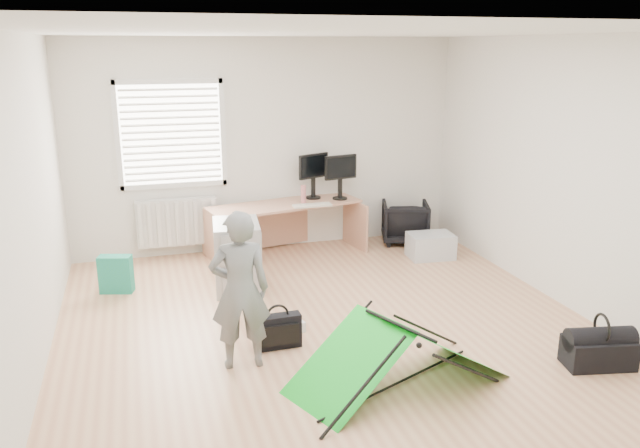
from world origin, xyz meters
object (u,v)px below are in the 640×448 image
object	(u,v)px
monitor_right	(340,183)
monitor_left	(313,182)
desk	(285,229)
kite	(398,356)
filing_cabinet	(237,256)
person	(240,290)
storage_crate	(431,246)
office_chair	(405,222)
thermos	(303,194)
duffel_bag	(599,352)
laptop_bag	(278,331)

from	to	relation	value
monitor_right	monitor_left	bearing A→B (deg)	145.51
desk	kite	bearing A→B (deg)	-99.93
filing_cabinet	person	size ratio (longest dim) A/B	0.56
monitor_left	storage_crate	distance (m)	1.72
office_chair	monitor_right	bearing A→B (deg)	17.04
monitor_left	thermos	xyz separation A→B (m)	(-0.19, -0.21, -0.10)
filing_cabinet	monitor_left	distance (m)	1.78
filing_cabinet	kite	distance (m)	2.55
monitor_left	filing_cabinet	bearing A→B (deg)	-158.07
kite	duffel_bag	xyz separation A→B (m)	(1.73, -0.20, -0.13)
filing_cabinet	laptop_bag	world-z (taller)	filing_cabinet
thermos	monitor_left	bearing A→B (deg)	47.49
monitor_left	laptop_bag	bearing A→B (deg)	-135.09
monitor_right	laptop_bag	size ratio (longest dim) A/B	1.08
duffel_bag	filing_cabinet	bearing A→B (deg)	146.56
monitor_right	duffel_bag	bearing A→B (deg)	-84.55
storage_crate	duffel_bag	size ratio (longest dim) A/B	0.98
desk	laptop_bag	distance (m)	2.63
desk	laptop_bag	size ratio (longest dim) A/B	4.73
storage_crate	filing_cabinet	bearing A→B (deg)	-172.20
filing_cabinet	thermos	size ratio (longest dim) A/B	3.29
filing_cabinet	kite	xyz separation A→B (m)	(0.87, -2.40, -0.12)
duffel_bag	desk	bearing A→B (deg)	128.05
monitor_left	thermos	distance (m)	0.30
person	thermos	bearing A→B (deg)	-110.98
duffel_bag	person	bearing A→B (deg)	174.47
duffel_bag	office_chair	bearing A→B (deg)	103.65
monitor_left	person	xyz separation A→B (m)	(-1.47, -2.93, -0.21)
desk	filing_cabinet	xyz separation A→B (m)	(-0.79, -1.03, 0.05)
kite	storage_crate	xyz separation A→B (m)	(1.64, 2.74, -0.10)
person	duffel_bag	xyz separation A→B (m)	(2.85, -0.87, -0.55)
filing_cabinet	laptop_bag	bearing A→B (deg)	-79.48
monitor_right	office_chair	xyz separation A→B (m)	(0.93, -0.03, -0.59)
office_chair	storage_crate	xyz separation A→B (m)	(0.05, -0.69, -0.13)
monitor_left	storage_crate	bearing A→B (deg)	-56.44
monitor_left	laptop_bag	distance (m)	3.01
person	laptop_bag	bearing A→B (deg)	-143.90
storage_crate	monitor_right	bearing A→B (deg)	143.54
office_chair	person	size ratio (longest dim) A/B	0.46
monitor_right	laptop_bag	xyz separation A→B (m)	(-1.43, -2.56, -0.72)
monitor_left	storage_crate	xyz separation A→B (m)	(1.30, -0.86, -0.72)
monitor_left	monitor_right	xyz separation A→B (m)	(0.32, -0.14, -0.00)
desk	monitor_right	world-z (taller)	monitor_right
thermos	laptop_bag	distance (m)	2.73
thermos	storage_crate	world-z (taller)	thermos
person	duffel_bag	distance (m)	3.03
person	laptop_bag	size ratio (longest dim) A/B	3.28
thermos	storage_crate	xyz separation A→B (m)	(1.49, -0.66, -0.62)
monitor_right	kite	bearing A→B (deg)	-111.65
person	kite	xyz separation A→B (m)	(1.12, -0.67, -0.42)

